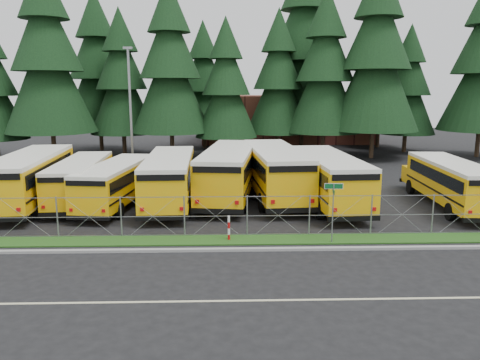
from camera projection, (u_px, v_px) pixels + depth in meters
name	position (u px, v px, depth m)	size (l,w,h in m)	color
ground	(266.00, 229.00, 23.57)	(120.00, 120.00, 0.00)	black
curb	(272.00, 249.00, 20.52)	(50.00, 0.25, 0.12)	gray
grass_verge	(269.00, 240.00, 21.90)	(50.00, 1.40, 0.06)	#1E4614
road_lane_line	(286.00, 300.00, 15.72)	(50.00, 0.12, 0.01)	beige
chainlink_fence	(268.00, 216.00, 22.39)	(44.00, 0.10, 2.00)	gray
brick_building	(286.00, 118.00, 62.38)	(22.00, 10.00, 6.00)	brown
bus_0	(33.00, 179.00, 28.38)	(2.82, 11.93, 3.13)	#FFAE08
bus_1	(82.00, 181.00, 28.93)	(2.40, 10.18, 2.67)	#FFAE08
bus_2	(119.00, 184.00, 28.17)	(2.36, 10.01, 2.62)	#FFAE08
bus_3	(170.00, 180.00, 28.58)	(2.71, 11.49, 3.01)	#FFAE08
bus_4	(230.00, 173.00, 30.05)	(2.92, 12.35, 3.24)	#FFAE08
bus_5	(274.00, 173.00, 30.22)	(2.93, 12.43, 3.26)	#FFAE08
bus_6	(326.00, 179.00, 28.51)	(2.76, 11.68, 3.06)	#FFAE08
bus_east	(449.00, 184.00, 27.89)	(2.49, 10.55, 2.77)	#FFAE08
street_sign	(333.00, 200.00, 21.11)	(0.84, 0.55, 2.81)	gray
striped_bollard	(229.00, 228.00, 21.74)	(0.11, 0.11, 1.20)	#B20C0C
light_standard	(130.00, 107.00, 37.10)	(0.70, 0.35, 10.14)	gray
conifer_1	(47.00, 61.00, 44.20)	(8.55, 8.55, 18.92)	black
conifer_2	(121.00, 82.00, 48.85)	(6.87, 6.87, 15.19)	black
conifer_3	(170.00, 70.00, 46.57)	(7.94, 7.94, 17.56)	black
conifer_4	(226.00, 88.00, 47.00)	(6.32, 6.32, 13.98)	black
conifer_5	(278.00, 82.00, 49.48)	(6.87, 6.87, 15.19)	black
conifer_6	(325.00, 73.00, 47.31)	(7.65, 7.65, 16.92)	black
conifer_7	(376.00, 60.00, 45.68)	(8.75, 8.75, 19.34)	black
conifer_8	(408.00, 89.00, 50.83)	(6.23, 6.23, 13.77)	black
conifer_10	(97.00, 71.00, 52.09)	(7.98, 7.98, 17.64)	black
conifer_11	(204.00, 85.00, 54.28)	(6.61, 6.61, 14.61)	black
conifer_12	(304.00, 52.00, 52.81)	(9.97, 9.97, 22.04)	black
conifer_13	(381.00, 84.00, 54.80)	(6.75, 6.75, 14.92)	black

